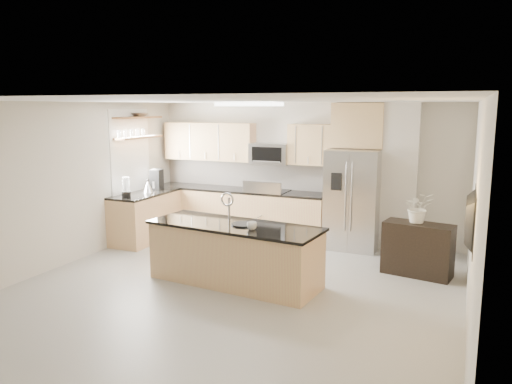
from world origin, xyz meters
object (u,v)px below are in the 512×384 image
at_px(range, 268,214).
at_px(microwave, 270,154).
at_px(kettle, 148,187).
at_px(flower_vase, 419,200).
at_px(cup, 252,226).
at_px(coffee_maker, 156,180).
at_px(television, 465,218).
at_px(bowl, 139,114).
at_px(blender, 126,189).
at_px(credenza, 418,249).
at_px(refrigerator, 353,199).
at_px(platter, 244,224).
at_px(island, 235,253).

relative_size(range, microwave, 1.50).
height_order(kettle, flower_vase, flower_vase).
xyz_separation_m(cup, coffee_maker, (-2.94, 2.07, 0.18)).
distance_m(microwave, kettle, 2.41).
bearing_deg(coffee_maker, microwave, 20.18).
height_order(flower_vase, television, television).
bearing_deg(bowl, blender, -76.31).
bearing_deg(credenza, kettle, -171.14).
distance_m(refrigerator, cup, 2.79).
xyz_separation_m(refrigerator, television, (1.85, -3.07, 0.46)).
distance_m(platter, kettle, 3.05).
distance_m(cup, television, 2.72).
xyz_separation_m(kettle, television, (5.54, -2.09, 0.32)).
distance_m(microwave, coffee_maker, 2.29).
relative_size(credenza, cup, 7.28).
height_order(range, television, television).
relative_size(coffee_maker, television, 0.36).
relative_size(microwave, cup, 5.51).
distance_m(refrigerator, coffee_maker, 3.81).
height_order(refrigerator, television, refrigerator).
distance_m(cup, coffee_maker, 3.60).
bearing_deg(platter, kettle, 150.99).
height_order(credenza, television, television).
xyz_separation_m(blender, flower_vase, (4.94, 0.52, 0.07)).
height_order(coffee_maker, television, television).
xyz_separation_m(coffee_maker, flower_vase, (4.96, -0.45, 0.05)).
bearing_deg(microwave, platter, -76.32).
bearing_deg(platter, flower_vase, 32.51).
bearing_deg(kettle, cup, -30.37).
xyz_separation_m(range, refrigerator, (1.66, -0.05, 0.42)).
bearing_deg(flower_vase, bowl, 177.82).
bearing_deg(flower_vase, kettle, 179.27).
xyz_separation_m(refrigerator, flower_vase, (1.20, -1.05, 0.26)).
height_order(range, kettle, kettle).
xyz_separation_m(kettle, bowl, (-0.22, 0.13, 1.35)).
distance_m(credenza, cup, 2.63).
xyz_separation_m(island, platter, (0.14, 0.01, 0.44)).
xyz_separation_m(coffee_maker, television, (5.61, -2.47, 0.24)).
distance_m(kettle, television, 5.93).
bearing_deg(refrigerator, credenza, -41.52).
bearing_deg(range, credenza, -21.45).
distance_m(platter, television, 2.97).
height_order(island, bowl, bowl).
height_order(cup, television, television).
bearing_deg(cup, coffee_maker, 144.92).
xyz_separation_m(blender, television, (5.58, -1.50, 0.27)).
bearing_deg(microwave, flower_vase, -23.03).
xyz_separation_m(platter, blender, (-2.72, 0.89, 0.20)).
bearing_deg(kettle, television, -20.70).
xyz_separation_m(range, television, (3.51, -3.12, 0.88)).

